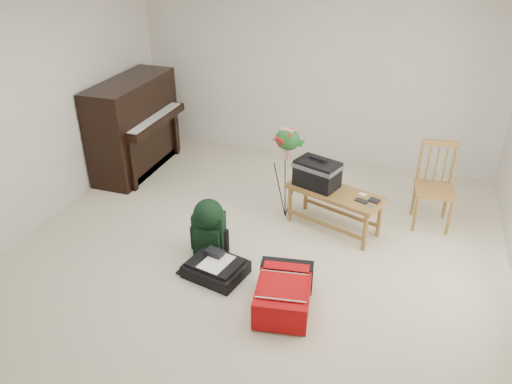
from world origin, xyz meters
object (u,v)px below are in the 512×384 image
(piano, at_px, (135,128))
(dining_chair, at_px, (435,187))
(bench, at_px, (321,181))
(black_duffel, at_px, (216,268))
(flower_stand, at_px, (286,174))
(green_backpack, at_px, (209,225))
(red_suitcase, at_px, (285,290))

(piano, relative_size, dining_chair, 1.56)
(bench, bearing_deg, black_duffel, -103.09)
(dining_chair, bearing_deg, flower_stand, -172.44)
(green_backpack, bearing_deg, flower_stand, 51.82)
(piano, relative_size, flower_stand, 1.33)
(piano, height_order, green_backpack, piano)
(flower_stand, bearing_deg, dining_chair, 20.90)
(piano, bearing_deg, flower_stand, -14.86)
(bench, height_order, black_duffel, bench)
(black_duffel, relative_size, green_backpack, 1.00)
(red_suitcase, relative_size, flower_stand, 0.67)
(piano, relative_size, bench, 1.33)
(piano, distance_m, flower_stand, 2.36)
(bench, xyz_separation_m, green_backpack, (-0.96, -0.87, -0.23))
(bench, height_order, green_backpack, bench)
(bench, height_order, dining_chair, dining_chair)
(dining_chair, bearing_deg, green_backpack, -153.74)
(red_suitcase, bearing_deg, green_backpack, 142.84)
(flower_stand, bearing_deg, green_backpack, -111.97)
(bench, relative_size, black_duffel, 1.80)
(green_backpack, relative_size, flower_stand, 0.56)
(dining_chair, height_order, red_suitcase, dining_chair)
(black_duffel, height_order, green_backpack, green_backpack)
(bench, bearing_deg, piano, -174.87)
(red_suitcase, bearing_deg, dining_chair, 48.42)
(red_suitcase, bearing_deg, bench, 80.74)
(bench, bearing_deg, green_backpack, -118.18)
(black_duffel, bearing_deg, green_backpack, 134.55)
(dining_chair, distance_m, flower_stand, 1.64)
(piano, bearing_deg, dining_chair, -3.33)
(piano, relative_size, red_suitcase, 1.98)
(red_suitcase, relative_size, green_backpack, 1.20)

